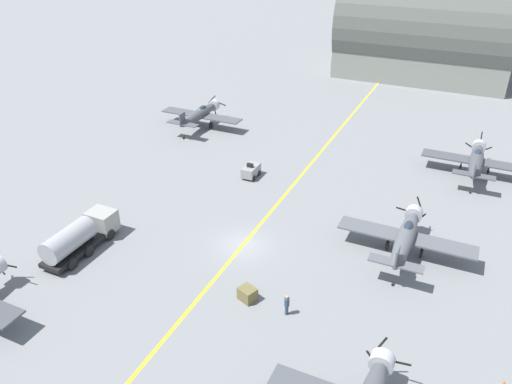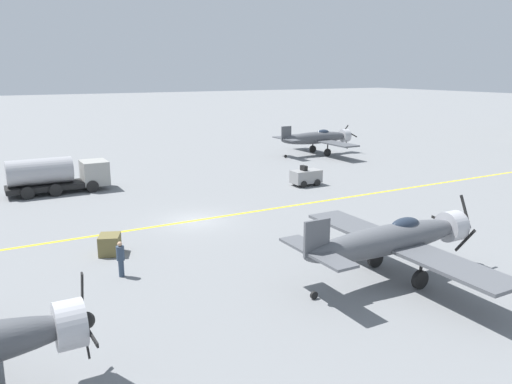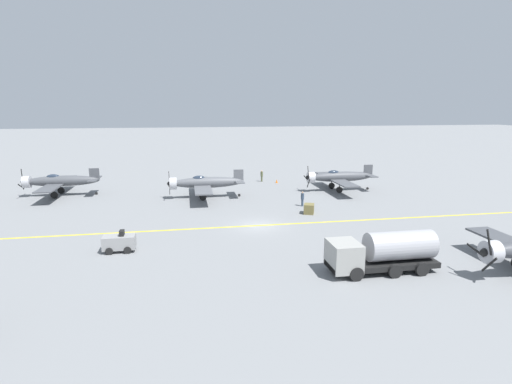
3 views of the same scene
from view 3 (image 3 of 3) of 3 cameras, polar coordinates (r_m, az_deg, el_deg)
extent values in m
plane|color=slate|center=(40.51, 0.34, -4.81)|extent=(400.00, 400.00, 0.00)
cube|color=yellow|center=(40.51, 0.34, -4.81)|extent=(0.30, 160.00, 0.01)
ellipsoid|color=#4A4D52|center=(58.02, 12.03, 2.17)|extent=(1.50, 9.50, 1.42)
cylinder|color=#B7B7BC|center=(56.51, 7.84, 2.06)|extent=(1.57, 0.90, 1.58)
ellipsoid|color=#232D3D|center=(57.52, 11.00, 2.70)|extent=(0.80, 1.70, 0.76)
cube|color=#4A4D52|center=(57.80, 11.32, 1.82)|extent=(12.00, 2.10, 0.16)
cube|color=#4A4D52|center=(59.65, 15.69, 2.40)|extent=(4.40, 1.10, 0.12)
cube|color=#4A4D52|center=(59.55, 15.72, 3.01)|extent=(0.14, 1.30, 1.60)
sphere|color=black|center=(56.36, 7.36, 2.05)|extent=(0.56, 0.56, 0.56)
cube|color=black|center=(55.98, 7.51, 1.26)|extent=(1.20, 0.06, 1.46)
cube|color=black|center=(57.20, 7.10, 2.07)|extent=(1.75, 0.06, 0.39)
cube|color=black|center=(55.92, 7.48, 2.81)|extent=(0.77, 0.06, 1.68)
cylinder|color=black|center=(56.55, 11.84, 0.92)|extent=(0.14, 0.14, 1.26)
cylinder|color=black|center=(56.67, 11.81, 0.30)|extent=(0.22, 0.90, 0.90)
cylinder|color=black|center=(59.29, 10.77, 1.48)|extent=(0.14, 0.14, 1.26)
cylinder|color=black|center=(59.41, 10.75, 0.88)|extent=(0.22, 0.90, 0.90)
cylinder|color=black|center=(60.03, 15.63, 0.50)|extent=(0.12, 0.36, 0.36)
ellipsoid|color=#55585D|center=(52.74, -6.91, 1.37)|extent=(1.50, 9.50, 1.42)
cylinder|color=#B7B7BC|center=(52.70, -11.75, 1.19)|extent=(1.57, 0.90, 1.58)
ellipsoid|color=#232D3D|center=(52.59, -8.17, 1.93)|extent=(0.80, 1.70, 0.76)
cube|color=#55585D|center=(52.77, -7.72, 0.98)|extent=(12.00, 2.10, 0.16)
cube|color=#55585D|center=(53.08, -2.50, 1.68)|extent=(4.40, 1.10, 0.12)
cube|color=#55585D|center=(52.97, -2.51, 2.37)|extent=(0.14, 1.30, 1.60)
sphere|color=black|center=(52.71, -12.29, 1.17)|extent=(0.56, 0.56, 0.56)
cube|color=black|center=(53.35, -12.24, 0.53)|extent=(1.14, 0.06, 1.50)
cube|color=black|center=(52.92, -12.31, 2.09)|extent=(0.84, 0.06, 1.66)
cube|color=black|center=(51.88, -12.32, 0.90)|extent=(1.76, 0.06, 0.32)
cylinder|color=black|center=(51.43, -7.63, -0.03)|extent=(0.14, 0.14, 1.26)
cylinder|color=black|center=(51.56, -7.61, -0.71)|extent=(0.22, 0.90, 0.90)
cylinder|color=black|center=(54.36, -7.77, 0.63)|extent=(0.14, 0.14, 1.26)
cylinder|color=black|center=(54.49, -7.76, -0.02)|extent=(0.22, 0.90, 0.90)
cylinder|color=black|center=(53.49, -2.42, -0.45)|extent=(0.12, 0.36, 0.36)
ellipsoid|color=#474A4F|center=(59.41, -25.90, 1.44)|extent=(1.50, 9.50, 1.42)
cylinder|color=#B7B7BC|center=(60.78, -29.93, 1.25)|extent=(1.58, 0.90, 1.58)
ellipsoid|color=#232D3D|center=(59.64, -27.00, 1.92)|extent=(0.80, 1.70, 0.76)
cube|color=#474A4F|center=(59.68, -26.57, 1.09)|extent=(12.00, 2.10, 0.16)
cube|color=#474A4F|center=(58.39, -22.05, 1.76)|extent=(4.40, 1.10, 0.12)
cube|color=#474A4F|center=(58.29, -22.10, 2.38)|extent=(0.14, 1.30, 1.60)
sphere|color=black|center=(60.96, -30.37, 1.23)|extent=(0.56, 0.56, 0.56)
cube|color=black|center=(60.87, -30.44, 2.05)|extent=(0.24, 0.06, 1.76)
cube|color=black|center=(60.30, -30.58, 0.73)|extent=(1.63, 0.06, 0.91)
cube|color=black|center=(61.71, -30.09, 0.92)|extent=(1.54, 0.06, 1.08)
cylinder|color=black|center=(58.38, -26.91, 0.20)|extent=(0.14, 0.14, 1.26)
cylinder|color=black|center=(58.50, -26.85, -0.40)|extent=(0.22, 0.90, 0.90)
cylinder|color=black|center=(61.20, -26.13, 0.77)|extent=(0.14, 0.14, 1.26)
cylinder|color=black|center=(61.31, -26.07, 0.20)|extent=(0.22, 0.90, 0.90)
cylinder|color=black|center=(58.74, -21.84, -0.18)|extent=(0.12, 0.36, 0.36)
cylinder|color=#B7B7BC|center=(31.98, 30.53, -7.37)|extent=(1.58, 0.90, 1.58)
sphere|color=black|center=(31.66, 29.84, -7.48)|extent=(0.56, 0.56, 0.56)
cube|color=black|center=(31.48, 30.36, -8.94)|extent=(1.23, 0.06, 1.44)
cube|color=black|center=(32.33, 28.84, -7.26)|extent=(1.75, 0.06, 0.43)
cube|color=black|center=(31.20, 30.35, -6.22)|extent=(0.74, 0.06, 1.69)
cube|color=black|center=(30.85, 17.53, -9.70)|extent=(2.25, 8.00, 0.40)
cube|color=#999993|center=(29.36, 12.43, -8.86)|extent=(2.50, 2.08, 2.00)
cylinder|color=#9E9EA3|center=(31.03, 19.86, -7.18)|extent=(2.10, 4.96, 2.10)
cylinder|color=black|center=(28.88, 14.15, -11.29)|extent=(0.30, 1.00, 1.00)
cylinder|color=black|center=(30.88, 12.34, -9.63)|extent=(0.30, 1.00, 1.00)
cylinder|color=black|center=(30.12, 19.25, -10.62)|extent=(0.30, 1.00, 1.00)
cylinder|color=black|center=(32.05, 17.17, -9.08)|extent=(0.30, 1.00, 1.00)
cylinder|color=black|center=(31.15, 22.64, -10.12)|extent=(0.30, 1.00, 1.00)
cylinder|color=black|center=(33.02, 20.43, -8.68)|extent=(0.30, 1.00, 1.00)
cube|color=gray|center=(35.18, -18.96, -6.77)|extent=(1.40, 2.60, 1.10)
cube|color=black|center=(34.91, -18.62, -5.56)|extent=(0.70, 0.36, 0.44)
cylinder|color=black|center=(34.83, -20.24, -7.94)|extent=(0.20, 0.60, 0.60)
cylinder|color=black|center=(36.10, -19.87, -7.20)|extent=(0.20, 0.60, 0.60)
cylinder|color=black|center=(34.60, -17.89, -7.90)|extent=(0.20, 0.60, 0.60)
cylinder|color=black|center=(35.88, -17.60, -7.16)|extent=(0.20, 0.60, 0.60)
cylinder|color=#515638|center=(64.06, 0.82, 1.89)|extent=(0.27, 0.27, 0.87)
cylinder|color=#515638|center=(63.93, 0.82, 2.59)|extent=(0.40, 0.40, 0.72)
sphere|color=tan|center=(63.85, 0.83, 3.01)|extent=(0.23, 0.23, 0.23)
cylinder|color=#334256|center=(48.51, 6.64, -1.53)|extent=(0.27, 0.27, 0.86)
cylinder|color=#334256|center=(48.33, 6.66, -0.62)|extent=(0.39, 0.39, 0.71)
sphere|color=tan|center=(48.23, 6.67, -0.08)|extent=(0.23, 0.23, 0.23)
cube|color=brown|center=(45.24, 7.57, -2.40)|extent=(1.62, 1.50, 1.09)
cone|color=orange|center=(62.97, 2.97, 1.55)|extent=(0.36, 0.36, 0.55)
camera|label=1|loc=(70.02, 28.13, 23.08)|focal=35.00mm
camera|label=2|loc=(70.92, 5.60, 10.47)|focal=35.00mm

